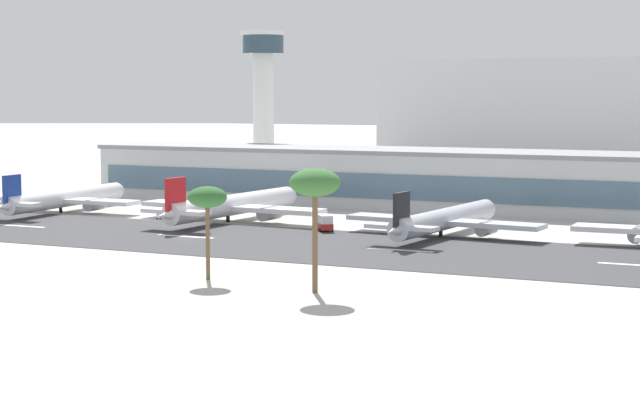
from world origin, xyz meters
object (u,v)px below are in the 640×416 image
(terminal_building, at_px, (416,178))
(airliner_red_tail_gate_1, at_px, (229,206))
(airliner_black_tail_gate_2, at_px, (441,220))
(airliner_navy_tail_gate_0, at_px, (61,199))
(palm_tree_2, at_px, (207,199))
(distant_hotel_block, at_px, (566,115))
(control_tower, at_px, (263,90))
(service_box_truck_1, at_px, (324,222))
(palm_tree_3, at_px, (315,185))
(service_baggage_tug_0, at_px, (162,214))

(terminal_building, xyz_separation_m, airliner_red_tail_gate_1, (-25.31, -44.96, -3.49))
(airliner_red_tail_gate_1, height_order, airliner_black_tail_gate_2, airliner_red_tail_gate_1)
(airliner_navy_tail_gate_0, distance_m, palm_tree_2, 99.66)
(airliner_navy_tail_gate_0, relative_size, palm_tree_2, 3.43)
(airliner_navy_tail_gate_0, distance_m, airliner_red_tail_gate_1, 43.17)
(distant_hotel_block, relative_size, palm_tree_2, 9.69)
(control_tower, xyz_separation_m, palm_tree_2, (65.62, -141.85, -16.04))
(airliner_navy_tail_gate_0, distance_m, service_box_truck_1, 67.93)
(control_tower, height_order, airliner_red_tail_gate_1, control_tower)
(terminal_building, bearing_deg, control_tower, 150.39)
(service_box_truck_1, distance_m, palm_tree_3, 68.00)
(service_box_truck_1, relative_size, palm_tree_3, 0.37)
(distant_hotel_block, bearing_deg, service_baggage_tug_0, -104.19)
(distant_hotel_block, distance_m, airliner_navy_tail_gate_0, 196.78)
(palm_tree_2, bearing_deg, service_box_truck_1, 98.21)
(terminal_building, relative_size, service_box_truck_1, 26.60)
(service_baggage_tug_0, relative_size, palm_tree_3, 0.21)
(service_box_truck_1, xyz_separation_m, palm_tree_2, (8.40, -58.20, 9.91))
(service_box_truck_1, bearing_deg, distant_hotel_block, -40.52)
(control_tower, distance_m, airliner_navy_tail_gate_0, 82.52)
(control_tower, xyz_separation_m, service_baggage_tug_0, (16.95, -78.87, -26.69))
(palm_tree_2, bearing_deg, control_tower, 114.83)
(airliner_navy_tail_gate_0, xyz_separation_m, airliner_red_tail_gate_1, (43.17, 0.12, 0.26))
(service_box_truck_1, bearing_deg, service_baggage_tug_0, 44.52)
(distant_hotel_block, bearing_deg, airliner_red_tail_gate_1, -99.50)
(distant_hotel_block, xyz_separation_m, service_box_truck_1, (-5.90, -187.37, -17.58))
(terminal_building, relative_size, distant_hotel_block, 1.26)
(terminal_building, bearing_deg, airliner_navy_tail_gate_0, -146.64)
(service_box_truck_1, height_order, palm_tree_2, palm_tree_2)
(airliner_red_tail_gate_1, bearing_deg, service_box_truck_1, -98.96)
(airliner_red_tail_gate_1, xyz_separation_m, service_box_truck_1, (24.51, -5.72, -1.56))
(airliner_red_tail_gate_1, distance_m, palm_tree_3, 85.05)
(control_tower, relative_size, airliner_black_tail_gate_2, 0.95)
(service_box_truck_1, bearing_deg, control_tower, -4.34)
(airliner_black_tail_gate_2, bearing_deg, airliner_red_tail_gate_1, 90.42)
(terminal_building, height_order, distant_hotel_block, distant_hotel_block)
(terminal_building, height_order, service_baggage_tug_0, terminal_building)
(airliner_navy_tail_gate_0, bearing_deg, service_box_truck_1, -96.59)
(terminal_building, relative_size, service_baggage_tug_0, 47.17)
(airliner_red_tail_gate_1, xyz_separation_m, palm_tree_3, (51.30, -66.90, 11.21))
(service_baggage_tug_0, bearing_deg, service_box_truck_1, 69.59)
(terminal_building, distance_m, distant_hotel_block, 137.37)
(control_tower, height_order, airliner_navy_tail_gate_0, control_tower)
(airliner_black_tail_gate_2, height_order, service_box_truck_1, airliner_black_tail_gate_2)
(service_baggage_tug_0, bearing_deg, palm_tree_3, 31.83)
(service_baggage_tug_0, height_order, service_box_truck_1, service_box_truck_1)
(control_tower, distance_m, distant_hotel_block, 121.71)
(airliner_black_tail_gate_2, xyz_separation_m, palm_tree_3, (3.24, -62.69, 11.46))
(airliner_black_tail_gate_2, bearing_deg, control_tower, 49.94)
(airliner_navy_tail_gate_0, bearing_deg, palm_tree_2, -131.84)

